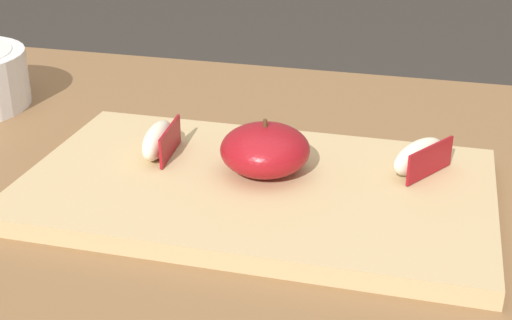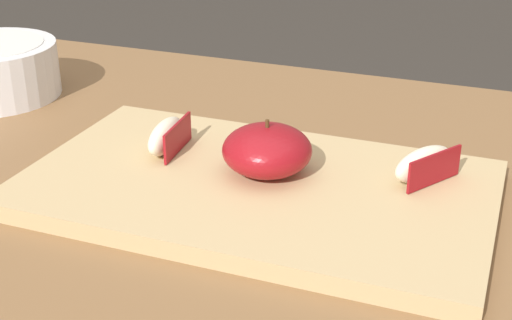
% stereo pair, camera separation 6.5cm
% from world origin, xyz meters
% --- Properties ---
extents(dining_table, '(1.48, 0.79, 0.75)m').
position_xyz_m(dining_table, '(0.00, 0.00, 0.65)').
color(dining_table, brown).
rests_on(dining_table, ground_plane).
extents(cutting_board, '(0.42, 0.25, 0.02)m').
position_xyz_m(cutting_board, '(0.02, 0.02, 0.76)').
color(cutting_board, tan).
rests_on(cutting_board, dining_table).
extents(apple_half_skin_up, '(0.08, 0.08, 0.05)m').
position_xyz_m(apple_half_skin_up, '(0.02, 0.03, 0.79)').
color(apple_half_skin_up, maroon).
rests_on(apple_half_skin_up, cutting_board).
extents(apple_wedge_right, '(0.03, 0.07, 0.03)m').
position_xyz_m(apple_wedge_right, '(-0.08, 0.05, 0.79)').
color(apple_wedge_right, '#F4EACC').
rests_on(apple_wedge_right, cutting_board).
extents(apple_wedge_middle, '(0.06, 0.07, 0.03)m').
position_xyz_m(apple_wedge_middle, '(0.16, 0.07, 0.79)').
color(apple_wedge_middle, '#F4EACC').
rests_on(apple_wedge_middle, cutting_board).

